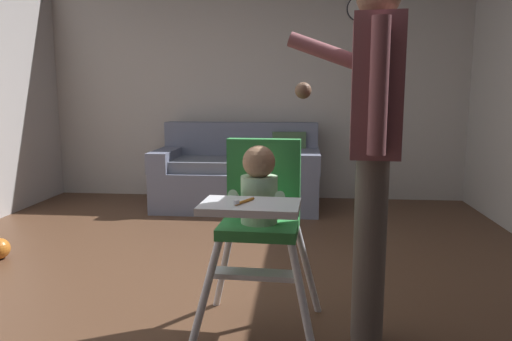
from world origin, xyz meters
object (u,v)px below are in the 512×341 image
(wall_clock, at_px, (360,8))
(couch, at_px, (239,175))
(high_chair, at_px, (260,204))
(adult_standing, at_px, (372,143))

(wall_clock, bearing_deg, couch, -158.79)
(high_chair, bearing_deg, couch, -167.69)
(couch, bearing_deg, high_chair, 9.71)
(high_chair, bearing_deg, wall_clock, 168.68)
(high_chair, height_order, adult_standing, adult_standing)
(couch, relative_size, high_chair, 1.76)
(couch, height_order, adult_standing, adult_standing)
(couch, bearing_deg, wall_clock, 111.21)
(high_chair, relative_size, adult_standing, 0.57)
(adult_standing, bearing_deg, high_chair, -0.64)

